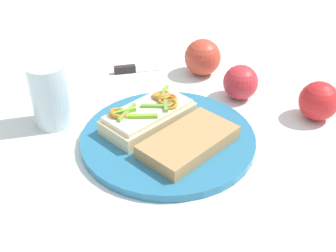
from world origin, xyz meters
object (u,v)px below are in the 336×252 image
at_px(sandwich, 149,115).
at_px(bread_slice_side, 189,142).
at_px(apple_2, 319,101).
at_px(knife, 130,69).
at_px(apple_1, 203,57).
at_px(apple_0, 241,82).
at_px(plate, 168,139).
at_px(drinking_glass, 50,95).

distance_m(sandwich, bread_slice_side, 0.10).
xyz_separation_m(apple_2, knife, (0.10, 0.41, -0.03)).
bearing_deg(apple_1, apple_2, -117.74).
distance_m(sandwich, apple_1, 0.25).
relative_size(sandwich, bread_slice_side, 1.13).
relative_size(apple_0, knife, 0.69).
relative_size(sandwich, apple_2, 2.50).
height_order(apple_1, apple_2, apple_1).
bearing_deg(sandwich, plate, -92.05).
height_order(plate, knife, knife).
height_order(apple_1, knife, apple_1).
distance_m(apple_2, drinking_glass, 0.50).
relative_size(bread_slice_side, apple_0, 2.33).
xyz_separation_m(bread_slice_side, apple_2, (0.17, -0.22, 0.01)).
height_order(bread_slice_side, knife, bread_slice_side).
xyz_separation_m(plate, apple_1, (0.27, -0.01, 0.03)).
height_order(bread_slice_side, apple_1, apple_1).
distance_m(plate, bread_slice_side, 0.05).
bearing_deg(plate, drinking_glass, 87.55).
xyz_separation_m(bread_slice_side, knife, (0.27, 0.19, -0.02)).
height_order(sandwich, apple_2, apple_2).
distance_m(plate, drinking_glass, 0.23).
height_order(sandwich, drinking_glass, drinking_glass).
height_order(sandwich, knife, sandwich).
bearing_deg(sandwich, drinking_glass, 126.96).
distance_m(apple_1, drinking_glass, 0.36).
bearing_deg(apple_0, sandwich, 137.00).
bearing_deg(drinking_glass, apple_2, -74.35).
relative_size(apple_2, drinking_glass, 0.62).
height_order(plate, bread_slice_side, bread_slice_side).
height_order(bread_slice_side, apple_0, apple_0).
distance_m(plate, apple_0, 0.22).
xyz_separation_m(apple_0, knife, (0.05, 0.26, -0.03)).
xyz_separation_m(plate, drinking_glass, (0.01, 0.22, 0.05)).
distance_m(sandwich, apple_2, 0.32).
xyz_separation_m(apple_1, apple_2, (-0.13, -0.25, -0.00)).
distance_m(plate, knife, 0.28).
relative_size(sandwich, drinking_glass, 1.56).
relative_size(bread_slice_side, drinking_glass, 1.38).
xyz_separation_m(plate, sandwich, (0.03, 0.04, 0.03)).
xyz_separation_m(drinking_glass, knife, (0.23, -0.08, -0.05)).
distance_m(bread_slice_side, apple_1, 0.30).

